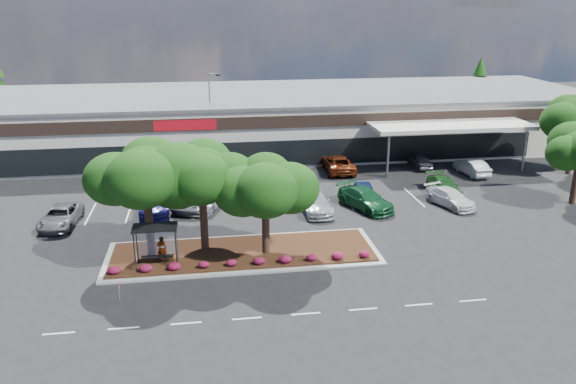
{
  "coord_description": "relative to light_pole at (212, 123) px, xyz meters",
  "views": [
    {
      "loc": [
        -4.12,
        -30.19,
        15.97
      ],
      "look_at": [
        1.76,
        8.91,
        2.6
      ],
      "focal_mm": 35.0,
      "sensor_mm": 36.0,
      "label": 1
    }
  ],
  "objects": [
    {
      "name": "car_4",
      "position": [
        7.68,
        -16.58,
        -3.29
      ],
      "size": [
        2.47,
        5.52,
        1.57
      ],
      "primitive_type": "imported",
      "rotation": [
        0.0,
        0.0,
        0.05
      ],
      "color": "#ADB4B9",
      "rests_on": "ground"
    },
    {
      "name": "survey_stake",
      "position": [
        -5.93,
        -28.99,
        -3.49
      ],
      "size": [
        0.08,
        0.14,
        0.9
      ],
      "color": "#A07A53",
      "rests_on": "ground"
    },
    {
      "name": "conifer_north_east",
      "position": [
        37.4,
        16.01,
        0.43
      ],
      "size": [
        3.96,
        3.96,
        9.0
      ],
      "primitive_type": "cone",
      "color": "#153C0D",
      "rests_on": "ground"
    },
    {
      "name": "shrub_row",
      "position": [
        1.4,
        -26.09,
        -3.56
      ],
      "size": [
        17.0,
        0.8,
        0.5
      ],
      "primitive_type": null,
      "color": "maroon",
      "rests_on": "landscape_island"
    },
    {
      "name": "car_9",
      "position": [
        -8.62,
        -7.63,
        -3.35
      ],
      "size": [
        2.31,
        4.61,
        1.45
      ],
      "primitive_type": "imported",
      "rotation": [
        0.0,
        0.0,
        3.32
      ],
      "color": "#19461B",
      "rests_on": "ground"
    },
    {
      "name": "ground",
      "position": [
        3.4,
        -27.99,
        -4.07
      ],
      "size": [
        160.0,
        160.0,
        0.0
      ],
      "primitive_type": "plane",
      "color": "black",
      "rests_on": "ground"
    },
    {
      "name": "tree_east_far",
      "position": [
        34.4,
        -9.99,
        -0.26
      ],
      "size": [
        6.4,
        6.4,
        7.62
      ],
      "primitive_type": null,
      "color": "#153C0D",
      "rests_on": "ground"
    },
    {
      "name": "car_17",
      "position": [
        24.84,
        -8.87,
        -3.31
      ],
      "size": [
        1.94,
        4.74,
        1.53
      ],
      "primitive_type": "imported",
      "rotation": [
        0.0,
        0.0,
        3.21
      ],
      "color": "silver",
      "rests_on": "ground"
    },
    {
      "name": "car_0",
      "position": [
        -11.8,
        -16.68,
        -3.36
      ],
      "size": [
        2.79,
        5.31,
        1.43
      ],
      "primitive_type": "imported",
      "rotation": [
        0.0,
        0.0,
        -0.08
      ],
      "color": "#58585F",
      "rests_on": "ground"
    },
    {
      "name": "car_12",
      "position": [
        0.09,
        -6.31,
        -3.28
      ],
      "size": [
        2.07,
        4.71,
        1.58
      ],
      "primitive_type": "imported",
      "rotation": [
        0.0,
        0.0,
        3.1
      ],
      "color": "#184225",
      "rests_on": "ground"
    },
    {
      "name": "car_8",
      "position": [
        19.04,
        -16.98,
        -3.38
      ],
      "size": [
        3.41,
        5.18,
        1.39
      ],
      "primitive_type": "imported",
      "rotation": [
        0.0,
        0.0,
        0.33
      ],
      "color": "white",
      "rests_on": "ground"
    },
    {
      "name": "car_10",
      "position": [
        -6.5,
        -9.31,
        -3.32
      ],
      "size": [
        1.66,
        4.6,
        1.51
      ],
      "primitive_type": "imported",
      "rotation": [
        0.0,
        0.0,
        3.16
      ],
      "color": "silver",
      "rests_on": "ground"
    },
    {
      "name": "car_5",
      "position": [
        12.23,
        -14.75,
        -3.31
      ],
      "size": [
        2.86,
        4.78,
        1.52
      ],
      "primitive_type": "imported",
      "rotation": [
        0.0,
        0.0,
        -0.25
      ],
      "color": "navy",
      "rests_on": "ground"
    },
    {
      "name": "lane_markings",
      "position": [
        3.26,
        -17.56,
        -4.07
      ],
      "size": [
        33.12,
        20.06,
        0.01
      ],
      "color": "silver",
      "rests_on": "ground"
    },
    {
      "name": "car_6",
      "position": [
        11.92,
        -16.54,
        -3.26
      ],
      "size": [
        4.31,
        6.01,
        1.62
      ],
      "primitive_type": "imported",
      "rotation": [
        0.0,
        0.0,
        0.41
      ],
      "color": "#17522A",
      "rests_on": "ground"
    },
    {
      "name": "light_pole",
      "position": [
        0.0,
        0.0,
        0.0
      ],
      "size": [
        1.43,
        0.55,
        9.23
      ],
      "rotation": [
        0.0,
        0.0,
        -0.13
      ],
      "color": "#A0A09B",
      "rests_on": "ground"
    },
    {
      "name": "island_tree_mid",
      "position": [
        -1.1,
        -22.79,
        -0.15
      ],
      "size": [
        6.6,
        6.6,
        7.32
      ],
      "primitive_type": null,
      "color": "#153C0D",
      "rests_on": "landscape_island"
    },
    {
      "name": "car_3",
      "position": [
        -0.79,
        -14.3,
        -3.26
      ],
      "size": [
        4.3,
        6.06,
        1.63
      ],
      "primitive_type": "imported",
      "rotation": [
        0.0,
        0.0,
        -0.4
      ],
      "color": "#A2A5AE",
      "rests_on": "ground"
    },
    {
      "name": "bus_shelter",
      "position": [
        -4.1,
        -25.04,
        -1.77
      ],
      "size": [
        2.75,
        1.55,
        2.59
      ],
      "color": "black",
      "rests_on": "landscape_island"
    },
    {
      "name": "car_2",
      "position": [
        -1.59,
        -14.08,
        -3.23
      ],
      "size": [
        5.11,
        6.71,
        1.69
      ],
      "primitive_type": "imported",
      "rotation": [
        0.0,
        0.0,
        -0.43
      ],
      "color": "#595961",
      "rests_on": "ground"
    },
    {
      "name": "person_waiting",
      "position": [
        -3.82,
        -24.64,
        -2.98
      ],
      "size": [
        0.61,
        0.41,
        1.66
      ],
      "primitive_type": "imported",
      "rotation": [
        0.0,
        0.0,
        3.11
      ],
      "color": "#594C47",
      "rests_on": "landscape_island"
    },
    {
      "name": "car_16",
      "position": [
        20.74,
        -5.81,
        -3.39
      ],
      "size": [
        1.73,
        4.06,
        1.37
      ],
      "primitive_type": "imported",
      "rotation": [
        0.0,
        0.0,
        3.11
      ],
      "color": "#55555D",
      "rests_on": "ground"
    },
    {
      "name": "island_tree_west",
      "position": [
        -4.6,
        -23.49,
        0.13
      ],
      "size": [
        7.2,
        7.2,
        7.89
      ],
      "primitive_type": null,
      "color": "#153C0D",
      "rests_on": "landscape_island"
    },
    {
      "name": "car_1",
      "position": [
        -4.98,
        -14.79,
        -3.24
      ],
      "size": [
        2.51,
        5.81,
        1.67
      ],
      "primitive_type": "imported",
      "rotation": [
        0.0,
        0.0,
        0.03
      ],
      "color": "navy",
      "rests_on": "ground"
    },
    {
      "name": "island_tree_east",
      "position": [
        2.9,
        -24.29,
        -0.56
      ],
      "size": [
        5.8,
        5.8,
        6.5
      ],
      "primitive_type": null,
      "color": "#153C0D",
      "rests_on": "landscape_island"
    },
    {
      "name": "car_13",
      "position": [
        8.1,
        -7.89,
        -3.38
      ],
      "size": [
        2.4,
        4.3,
        1.38
      ],
      "primitive_type": "imported",
      "rotation": [
        0.0,
        0.0,
        2.94
      ],
      "color": "navy",
      "rests_on": "ground"
    },
    {
      "name": "car_15",
      "position": [
        12.21,
        -5.86,
        -3.25
      ],
      "size": [
        3.02,
        6.06,
        1.65
      ],
      "primitive_type": "imported",
      "rotation": [
        0.0,
        0.0,
        3.09
      ],
      "color": "maroon",
      "rests_on": "ground"
    },
    {
      "name": "landscape_island",
      "position": [
        1.4,
        -23.99,
        -3.95
      ],
      "size": [
        18.0,
        6.0,
        0.26
      ],
      "color": "#A0A09B",
      "rests_on": "ground"
    },
    {
      "name": "car_7",
      "position": [
        19.7,
        -14.19,
        -3.35
      ],
      "size": [
        2.26,
        5.09,
        1.45
      ],
      "primitive_type": "imported",
      "rotation": [
        0.0,
        0.0,
        -0.05
      ],
      "color": "#1B4D1D",
      "rests_on": "ground"
    },
    {
      "name": "retail_store",
      "position": [
        3.47,
        5.92,
        -0.92
      ],
      "size": [
        80.4,
        25.2,
        6.25
      ],
      "color": "silver",
      "rests_on": "ground"
    },
    {
      "name": "car_11",
      "position": [
        -1.87,
        -8.39,
        -3.37
      ],
      "size": [
        2.82,
        5.13,
        1.41
      ],
      "primitive_type": "imported",
      "rotation": [
        0.0,
        0.0,
        2.96
      ],
      "color": "maroon",
      "rests_on": "ground"
    }
  ]
}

